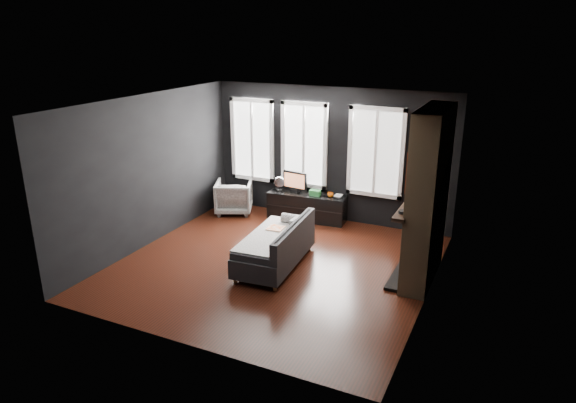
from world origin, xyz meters
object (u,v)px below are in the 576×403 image
at_px(monitor, 295,180).
at_px(mantel_vase, 417,188).
at_px(sofa, 275,243).
at_px(armchair, 234,195).
at_px(book, 335,191).
at_px(mug, 330,194).
at_px(media_console, 307,206).

distance_m(monitor, mantel_vase, 3.00).
xyz_separation_m(sofa, armchair, (-1.94, 1.94, -0.01)).
bearing_deg(book, mug, -108.63).
relative_size(sofa, mug, 15.61).
height_order(monitor, mug, monitor).
xyz_separation_m(sofa, mantel_vase, (2.06, 1.04, 0.94)).
distance_m(sofa, mantel_vase, 2.49).
xyz_separation_m(armchair, mantel_vase, (4.00, -0.90, 0.95)).
relative_size(monitor, mantel_vase, 2.58).
relative_size(mug, mantel_vase, 0.54).
distance_m(media_console, monitor, 0.59).
bearing_deg(book, sofa, -94.65).
bearing_deg(mug, media_console, 178.83).
height_order(media_console, monitor, monitor).
bearing_deg(mantel_vase, mug, 148.35).
distance_m(armchair, mug, 2.12).
bearing_deg(armchair, monitor, 168.54).
distance_m(monitor, book, 0.85).
bearing_deg(book, armchair, -169.05).
xyz_separation_m(armchair, media_console, (1.58, 0.29, -0.10)).
bearing_deg(mug, mantel_vase, -31.65).
bearing_deg(armchair, mantel_vase, 143.30).
distance_m(sofa, armchair, 2.74).
relative_size(media_console, mantel_vase, 7.59).
distance_m(monitor, mug, 0.81).
bearing_deg(media_console, mantel_vase, -30.73).
xyz_separation_m(armchair, monitor, (1.30, 0.29, 0.42)).
relative_size(mug, book, 0.59).
distance_m(armchair, book, 2.19).
relative_size(monitor, mug, 4.74).
xyz_separation_m(media_console, monitor, (-0.28, -0.00, 0.52)).
distance_m(sofa, book, 2.37).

